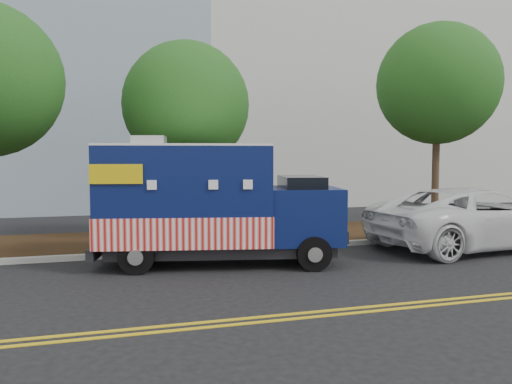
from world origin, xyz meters
name	(u,v)px	position (x,y,z in m)	size (l,w,h in m)	color
ground	(228,263)	(0.00, 0.00, 0.00)	(120.00, 120.00, 0.00)	black
curb	(216,250)	(0.00, 1.40, 0.07)	(120.00, 0.18, 0.15)	#9E9E99
mulch_strip	(203,238)	(0.00, 3.50, 0.07)	(120.00, 4.00, 0.15)	black
centerline_near	(286,315)	(0.00, -4.45, 0.01)	(120.00, 0.10, 0.01)	gold
centerline_far	(291,319)	(0.00, -4.70, 0.01)	(120.00, 0.10, 0.01)	gold
tree_b	(186,105)	(-0.51, 3.52, 4.35)	(3.98, 3.98, 6.36)	#38281C
tree_c	(438,84)	(8.56, 3.26, 5.34)	(4.34, 4.34, 7.52)	#38281C
sign_post	(133,211)	(-2.26, 1.90, 1.20)	(0.06, 0.06, 2.40)	#473828
food_truck	(207,207)	(-0.51, 0.02, 1.47)	(6.46, 3.42, 3.24)	black
white_car	(476,218)	(7.55, -0.08, 0.91)	(3.00, 6.52, 1.81)	silver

